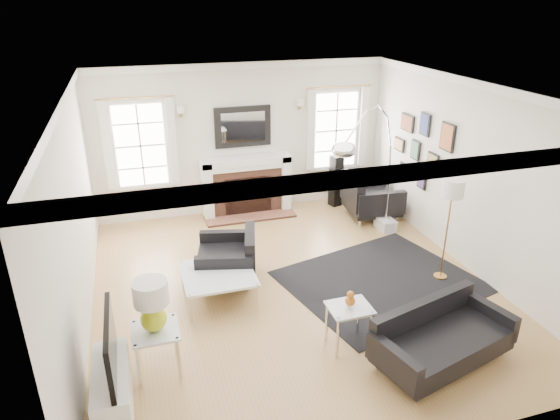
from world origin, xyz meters
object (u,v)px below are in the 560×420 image
object	(u,v)px
armchair_right	(369,198)
fireplace	(247,186)
arc_floor_lamp	(369,174)
armchair_left	(230,258)
sofa	(439,338)
gourd_lamp	(152,303)
coffee_table	(218,275)

from	to	relation	value
armchair_right	fireplace	bearing A→B (deg)	157.65
arc_floor_lamp	armchair_left	bearing A→B (deg)	-173.57
sofa	armchair_left	world-z (taller)	armchair_left
armchair_left	gourd_lamp	distance (m)	2.13
coffee_table	sofa	bearing A→B (deg)	-41.90
fireplace	sofa	bearing A→B (deg)	-76.94
sofa	armchair_left	distance (m)	3.10
armchair_left	coffee_table	bearing A→B (deg)	-118.72
sofa	coffee_table	size ratio (longest dim) A/B	1.87
fireplace	coffee_table	distance (m)	3.02
sofa	coffee_table	distance (m)	2.93
armchair_left	coffee_table	world-z (taller)	armchair_left
fireplace	armchair_left	world-z (taller)	fireplace
gourd_lamp	arc_floor_lamp	world-z (taller)	arc_floor_lamp
fireplace	armchair_right	xyz separation A→B (m)	(2.13, -0.88, -0.16)
gourd_lamp	arc_floor_lamp	xyz separation A→B (m)	(3.45, 1.96, 0.43)
armchair_right	gourd_lamp	bearing A→B (deg)	-142.47
armchair_left	arc_floor_lamp	world-z (taller)	arc_floor_lamp
gourd_lamp	coffee_table	bearing A→B (deg)	53.41
gourd_lamp	fireplace	bearing A→B (deg)	63.88
arc_floor_lamp	sofa	bearing A→B (deg)	-97.83
fireplace	arc_floor_lamp	size ratio (longest dim) A/B	0.69
armchair_right	gourd_lamp	xyz separation A→B (m)	(-4.11, -3.15, 0.52)
armchair_right	armchair_left	bearing A→B (deg)	-153.66
sofa	gourd_lamp	distance (m)	3.23
fireplace	arc_floor_lamp	xyz separation A→B (m)	(1.48, -2.07, 0.80)
sofa	coffee_table	world-z (taller)	sofa
armchair_right	coffee_table	xyz separation A→B (m)	(-3.20, -1.94, 0.01)
armchair_left	armchair_right	bearing A→B (deg)	26.34
fireplace	coffee_table	size ratio (longest dim) A/B	1.77
fireplace	armchair_left	distance (m)	2.47
coffee_table	gourd_lamp	xyz separation A→B (m)	(-0.90, -1.22, 0.51)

